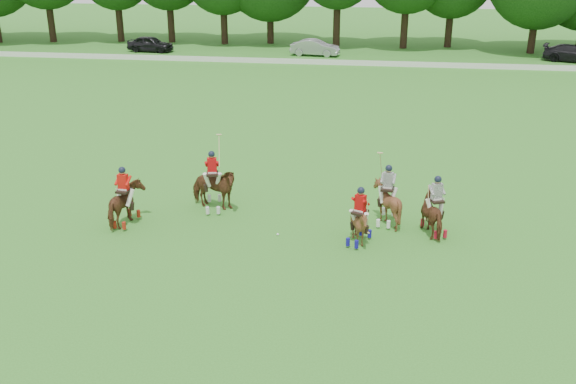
# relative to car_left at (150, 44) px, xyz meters

# --- Properties ---
(ground) EXTENTS (180.00, 180.00, 0.00)m
(ground) POSITION_rel_car_left_xyz_m (17.50, -42.50, -0.75)
(ground) COLOR #317521
(ground) RESTS_ON ground
(boundary_rail) EXTENTS (120.00, 0.10, 0.44)m
(boundary_rail) POSITION_rel_car_left_xyz_m (17.50, -4.50, -0.53)
(boundary_rail) COLOR white
(boundary_rail) RESTS_ON ground
(car_left) EXTENTS (4.54, 2.19, 1.50)m
(car_left) POSITION_rel_car_left_xyz_m (0.00, 0.00, 0.00)
(car_left) COLOR black
(car_left) RESTS_ON ground
(car_mid) EXTENTS (4.65, 2.08, 1.48)m
(car_mid) POSITION_rel_car_left_xyz_m (15.90, 0.00, -0.01)
(car_mid) COLOR #9E9FA3
(car_mid) RESTS_ON ground
(car_right) EXTENTS (5.49, 3.69, 1.48)m
(car_right) POSITION_rel_car_left_xyz_m (38.78, 0.00, -0.01)
(car_right) COLOR black
(car_right) RESTS_ON ground
(polo_red_a) EXTENTS (1.19, 1.95, 2.29)m
(polo_red_a) POSITION_rel_car_left_xyz_m (12.88, -38.94, 0.08)
(polo_red_a) COLOR #452112
(polo_red_a) RESTS_ON ground
(polo_red_b) EXTENTS (1.99, 1.79, 2.97)m
(polo_red_b) POSITION_rel_car_left_xyz_m (15.75, -37.05, 0.14)
(polo_red_b) COLOR #452112
(polo_red_b) RESTS_ON ground
(polo_red_c) EXTENTS (1.55, 1.62, 2.13)m
(polo_red_c) POSITION_rel_car_left_xyz_m (21.60, -39.34, -0.00)
(polo_red_c) COLOR #452112
(polo_red_c) RESTS_ON ground
(polo_stripe_a) EXTENTS (1.43, 1.97, 2.23)m
(polo_stripe_a) POSITION_rel_car_left_xyz_m (24.26, -38.12, 0.05)
(polo_stripe_a) COLOR #452112
(polo_stripe_a) RESTS_ON ground
(polo_stripe_b) EXTENTS (1.51, 1.65, 2.86)m
(polo_stripe_b) POSITION_rel_car_left_xyz_m (22.54, -37.41, 0.09)
(polo_stripe_b) COLOR #452112
(polo_stripe_b) RESTS_ON ground
(polo_ball) EXTENTS (0.09, 0.09, 0.09)m
(polo_ball) POSITION_rel_car_left_xyz_m (18.66, -39.10, -0.70)
(polo_ball) COLOR white
(polo_ball) RESTS_ON ground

